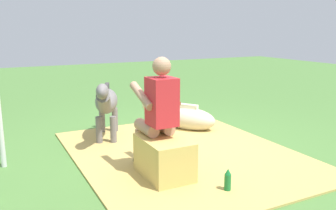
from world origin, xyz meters
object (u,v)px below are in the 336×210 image
object	(u,v)px
pony_standing	(106,102)
soda_bottle	(228,181)
person_seated	(157,110)
pony_lying	(184,118)
hay_bale	(164,158)

from	to	relation	value
pony_standing	soda_bottle	bearing A→B (deg)	-165.94
person_seated	pony_lying	bearing A→B (deg)	-38.81
person_seated	pony_standing	size ratio (longest dim) A/B	1.04
pony_standing	pony_lying	xyz separation A→B (m)	(-0.00, -1.30, -0.38)
soda_bottle	person_seated	bearing A→B (deg)	27.85
hay_bale	pony_standing	xyz separation A→B (m)	(1.60, 0.14, 0.34)
pony_lying	soda_bottle	bearing A→B (deg)	161.42
hay_bale	pony_standing	size ratio (longest dim) A/B	0.53
pony_lying	pony_standing	bearing A→B (deg)	89.96
person_seated	pony_lying	xyz separation A→B (m)	(1.44, -1.15, -0.54)
hay_bale	soda_bottle	distance (m)	0.75
hay_bale	person_seated	size ratio (longest dim) A/B	0.51
hay_bale	pony_lying	world-z (taller)	hay_bale
pony_standing	pony_lying	bearing A→B (deg)	-90.04
hay_bale	soda_bottle	size ratio (longest dim) A/B	2.71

